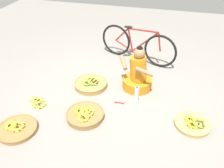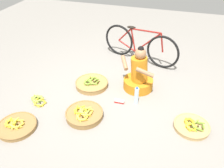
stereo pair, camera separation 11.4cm
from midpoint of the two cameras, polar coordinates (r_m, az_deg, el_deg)
ground_plane at (r=3.97m, az=1.67°, el=-2.54°), size 10.00×10.00×0.00m
vendor_woman_front at (r=4.01m, az=7.44°, el=2.09°), size 0.64×0.52×0.82m
bicycle_leaning at (r=4.85m, az=7.57°, el=9.57°), size 1.65×0.53×0.73m
banana_basket_front_right at (r=3.55m, az=20.10°, el=-9.78°), size 0.52×0.52×0.14m
banana_basket_back_left at (r=3.52m, az=-5.99°, el=-7.43°), size 0.58×0.58×0.17m
banana_basket_mid_left at (r=3.59m, az=-21.79°, el=-9.65°), size 0.56×0.56×0.14m
banana_basket_near_bicycle at (r=4.15m, az=-4.29°, el=0.12°), size 0.59×0.59×0.17m
loose_bananas_back_center at (r=3.99m, az=-17.20°, el=-3.77°), size 0.32×0.29×0.09m
water_bottle at (r=3.72m, az=6.99°, el=-2.92°), size 0.07×0.07×0.32m
packet_carton_stack at (r=3.78m, az=2.73°, el=-4.34°), size 0.16×0.06×0.06m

